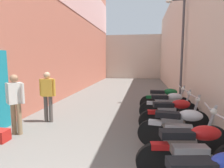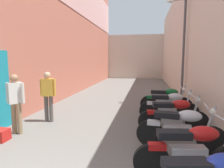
{
  "view_description": "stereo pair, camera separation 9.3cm",
  "coord_description": "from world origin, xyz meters",
  "px_view_note": "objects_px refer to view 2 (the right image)",
  "views": [
    {
      "loc": [
        1.06,
        -1.02,
        1.93
      ],
      "look_at": [
        0.15,
        4.65,
        1.21
      ],
      "focal_mm": 30.73,
      "sensor_mm": 36.0,
      "label": 1
    },
    {
      "loc": [
        1.15,
        -1.01,
        1.93
      ],
      "look_at": [
        0.15,
        4.65,
        1.21
      ],
      "focal_mm": 30.73,
      "sensor_mm": 36.0,
      "label": 2
    }
  ],
  "objects_px": {
    "motorcycle_sixth": "(166,99)",
    "motorcycle_fourth": "(174,115)",
    "pedestrian_mid_alley": "(16,100)",
    "motorcycle_fifth": "(169,106)",
    "street_lamp": "(181,44)",
    "motorcycle_third": "(180,128)",
    "pedestrian_further_down": "(48,93)",
    "motorcycle_second": "(192,150)"
  },
  "relations": [
    {
      "from": "motorcycle_fourth",
      "to": "motorcycle_fifth",
      "type": "relative_size",
      "value": 1.0
    },
    {
      "from": "pedestrian_mid_alley",
      "to": "motorcycle_sixth",
      "type": "bearing_deg",
      "value": 34.3
    },
    {
      "from": "motorcycle_sixth",
      "to": "motorcycle_fourth",
      "type": "bearing_deg",
      "value": -90.0
    },
    {
      "from": "pedestrian_mid_alley",
      "to": "pedestrian_further_down",
      "type": "bearing_deg",
      "value": 73.4
    },
    {
      "from": "motorcycle_second",
      "to": "pedestrian_mid_alley",
      "type": "relative_size",
      "value": 1.17
    },
    {
      "from": "pedestrian_mid_alley",
      "to": "motorcycle_fourth",
      "type": "bearing_deg",
      "value": 10.66
    },
    {
      "from": "motorcycle_second",
      "to": "motorcycle_sixth",
      "type": "xyz_separation_m",
      "value": [
        0.0,
        4.04,
        0.0
      ]
    },
    {
      "from": "motorcycle_sixth",
      "to": "pedestrian_further_down",
      "type": "height_order",
      "value": "pedestrian_further_down"
    },
    {
      "from": "motorcycle_fifth",
      "to": "street_lamp",
      "type": "relative_size",
      "value": 0.42
    },
    {
      "from": "pedestrian_mid_alley",
      "to": "motorcycle_fifth",
      "type": "bearing_deg",
      "value": 23.97
    },
    {
      "from": "motorcycle_third",
      "to": "motorcycle_sixth",
      "type": "bearing_deg",
      "value": 90.0
    },
    {
      "from": "motorcycle_fourth",
      "to": "motorcycle_sixth",
      "type": "xyz_separation_m",
      "value": [
        0.0,
        2.0,
        0.0
      ]
    },
    {
      "from": "motorcycle_sixth",
      "to": "street_lamp",
      "type": "distance_m",
      "value": 2.66
    },
    {
      "from": "motorcycle_third",
      "to": "pedestrian_further_down",
      "type": "relative_size",
      "value": 1.17
    },
    {
      "from": "motorcycle_fifth",
      "to": "pedestrian_further_down",
      "type": "height_order",
      "value": "pedestrian_further_down"
    },
    {
      "from": "motorcycle_third",
      "to": "pedestrian_further_down",
      "type": "distance_m",
      "value": 3.98
    },
    {
      "from": "motorcycle_fourth",
      "to": "motorcycle_sixth",
      "type": "bearing_deg",
      "value": 90.0
    },
    {
      "from": "pedestrian_mid_alley",
      "to": "motorcycle_second",
      "type": "bearing_deg",
      "value": -17.4
    },
    {
      "from": "motorcycle_sixth",
      "to": "motorcycle_second",
      "type": "bearing_deg",
      "value": -90.0
    },
    {
      "from": "motorcycle_second",
      "to": "motorcycle_fourth",
      "type": "distance_m",
      "value": 2.03
    },
    {
      "from": "pedestrian_mid_alley",
      "to": "pedestrian_further_down",
      "type": "xyz_separation_m",
      "value": [
        0.32,
        1.08,
        0.0
      ]
    },
    {
      "from": "motorcycle_sixth",
      "to": "pedestrian_mid_alley",
      "type": "xyz_separation_m",
      "value": [
        -4.05,
        -2.77,
        0.42
      ]
    },
    {
      "from": "motorcycle_second",
      "to": "pedestrian_mid_alley",
      "type": "distance_m",
      "value": 4.27
    },
    {
      "from": "pedestrian_further_down",
      "to": "motorcycle_second",
      "type": "bearing_deg",
      "value": -32.25
    },
    {
      "from": "motorcycle_second",
      "to": "motorcycle_sixth",
      "type": "distance_m",
      "value": 4.04
    },
    {
      "from": "motorcycle_sixth",
      "to": "pedestrian_further_down",
      "type": "bearing_deg",
      "value": -155.73
    },
    {
      "from": "pedestrian_mid_alley",
      "to": "pedestrian_further_down",
      "type": "distance_m",
      "value": 1.13
    },
    {
      "from": "motorcycle_third",
      "to": "pedestrian_mid_alley",
      "type": "height_order",
      "value": "pedestrian_mid_alley"
    },
    {
      "from": "motorcycle_third",
      "to": "motorcycle_sixth",
      "type": "xyz_separation_m",
      "value": [
        0.0,
        3.01,
        0.0
      ]
    },
    {
      "from": "motorcycle_fifth",
      "to": "pedestrian_mid_alley",
      "type": "bearing_deg",
      "value": -156.03
    },
    {
      "from": "motorcycle_second",
      "to": "street_lamp",
      "type": "xyz_separation_m",
      "value": [
        0.7,
        5.49,
        2.12
      ]
    },
    {
      "from": "motorcycle_third",
      "to": "pedestrian_mid_alley",
      "type": "relative_size",
      "value": 1.17
    },
    {
      "from": "motorcycle_second",
      "to": "motorcycle_fifth",
      "type": "bearing_deg",
      "value": 90.0
    },
    {
      "from": "motorcycle_second",
      "to": "pedestrian_mid_alley",
      "type": "xyz_separation_m",
      "value": [
        -4.05,
        1.27,
        0.42
      ]
    },
    {
      "from": "motorcycle_fourth",
      "to": "street_lamp",
      "type": "height_order",
      "value": "street_lamp"
    },
    {
      "from": "motorcycle_fourth",
      "to": "motorcycle_fifth",
      "type": "height_order",
      "value": "same"
    },
    {
      "from": "motorcycle_fifth",
      "to": "pedestrian_mid_alley",
      "type": "distance_m",
      "value": 4.46
    },
    {
      "from": "motorcycle_fourth",
      "to": "motorcycle_fifth",
      "type": "xyz_separation_m",
      "value": [
        0.0,
        1.04,
        0.0
      ]
    },
    {
      "from": "motorcycle_sixth",
      "to": "pedestrian_further_down",
      "type": "relative_size",
      "value": 1.18
    },
    {
      "from": "motorcycle_third",
      "to": "motorcycle_fifth",
      "type": "height_order",
      "value": "same"
    },
    {
      "from": "pedestrian_further_down",
      "to": "pedestrian_mid_alley",
      "type": "bearing_deg",
      "value": -106.6
    },
    {
      "from": "motorcycle_sixth",
      "to": "motorcycle_third",
      "type": "bearing_deg",
      "value": -90.0
    }
  ]
}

